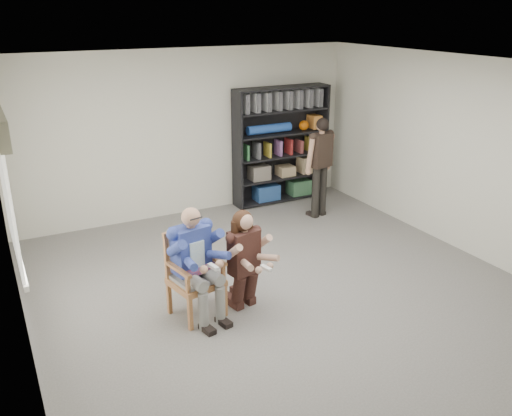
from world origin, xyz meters
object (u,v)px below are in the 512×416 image
armchair (196,275)px  bookshelf (281,145)px  kneeling_woman (246,261)px  standing_man (320,168)px  seated_man (195,263)px

armchair → bookshelf: (2.87, 3.06, 0.53)m
kneeling_woman → standing_man: size_ratio=0.72×
kneeling_woman → bookshelf: bookshelf is taller
armchair → seated_man: size_ratio=0.77×
seated_man → armchair: bearing=78.3°
seated_man → bookshelf: bearing=35.1°
armchair → bookshelf: size_ratio=0.49×
bookshelf → standing_man: 1.05m
seated_man → standing_man: size_ratio=0.79×
standing_man → seated_man: bearing=-159.2°
kneeling_woman → bookshelf: size_ratio=0.59×
armchair → kneeling_woman: bearing=-23.4°
armchair → bookshelf: 4.23m
seated_man → kneeling_woman: (0.58, -0.12, -0.06)m
seated_man → standing_man: bearing=22.0°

